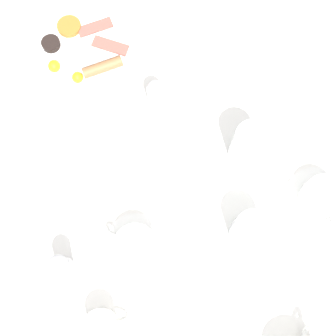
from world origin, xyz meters
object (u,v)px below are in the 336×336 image
object	(u,v)px
water_glass_tall	(249,146)
salt_grinder	(60,265)
teacup_with_saucer_right	(321,198)
napkin_folded	(79,160)
fork_by_plate	(222,77)
knife_by_plate	(176,10)
teacup_with_saucer_left	(136,246)
pepper_grinder	(156,94)
breakfast_plate	(81,54)
creamer_jug	(102,324)
water_glass_short	(250,231)

from	to	relation	value
water_glass_tall	salt_grinder	distance (m)	0.48
teacup_with_saucer_right	napkin_folded	bearing A→B (deg)	170.45
water_glass_tall	fork_by_plate	world-z (taller)	water_glass_tall
knife_by_plate	teacup_with_saucer_left	bearing A→B (deg)	-98.66
water_glass_tall	pepper_grinder	xyz separation A→B (m)	(-0.21, 0.13, -0.01)
teacup_with_saucer_left	teacup_with_saucer_right	bearing A→B (deg)	14.56
breakfast_plate	water_glass_tall	distance (m)	0.47
breakfast_plate	creamer_jug	bearing A→B (deg)	-82.89
water_glass_short	napkin_folded	distance (m)	0.42
water_glass_tall	water_glass_short	size ratio (longest dim) A/B	1.22
water_glass_tall	pepper_grinder	distance (m)	0.24
water_glass_short	napkin_folded	xyz separation A→B (m)	(-0.38, 0.17, -0.05)
pepper_grinder	salt_grinder	bearing A→B (deg)	-116.98
pepper_grinder	salt_grinder	world-z (taller)	same
teacup_with_saucer_right	pepper_grinder	distance (m)	0.44
teacup_with_saucer_left	salt_grinder	xyz separation A→B (m)	(-0.15, -0.04, 0.02)
water_glass_short	breakfast_plate	bearing A→B (deg)	131.47
salt_grinder	napkin_folded	xyz separation A→B (m)	(0.02, 0.24, -0.05)
water_glass_short	teacup_with_saucer_right	bearing A→B (deg)	25.23
napkin_folded	water_glass_tall	bearing A→B (deg)	2.59
water_glass_tall	knife_by_plate	distance (m)	0.41
breakfast_plate	teacup_with_saucer_right	size ratio (longest dim) A/B	1.90
teacup_with_saucer_right	water_glass_short	xyz separation A→B (m)	(-0.16, -0.08, 0.02)
water_glass_tall	napkin_folded	distance (m)	0.39
creamer_jug	salt_grinder	bearing A→B (deg)	127.00
water_glass_tall	salt_grinder	world-z (taller)	water_glass_tall
breakfast_plate	pepper_grinder	bearing A→B (deg)	-33.73
fork_by_plate	creamer_jug	bearing A→B (deg)	-115.12
creamer_jug	salt_grinder	xyz separation A→B (m)	(-0.09, 0.12, 0.02)
napkin_folded	teacup_with_saucer_left	bearing A→B (deg)	-55.23
salt_grinder	breakfast_plate	bearing A→B (deg)	88.87
pepper_grinder	salt_grinder	xyz separation A→B (m)	(-0.20, -0.39, 0.00)
teacup_with_saucer_right	creamer_jug	size ratio (longest dim) A/B	1.70
teacup_with_saucer_left	salt_grinder	distance (m)	0.16
teacup_with_saucer_right	salt_grinder	bearing A→B (deg)	-165.24
teacup_with_saucer_right	water_glass_tall	xyz separation A→B (m)	(-0.16, 0.11, 0.03)
fork_by_plate	knife_by_plate	world-z (taller)	same
water_glass_short	pepper_grinder	distance (m)	0.37
breakfast_plate	pepper_grinder	size ratio (longest dim) A/B	2.98
teacup_with_saucer_right	water_glass_tall	bearing A→B (deg)	145.67
fork_by_plate	pepper_grinder	bearing A→B (deg)	-157.41
water_glass_tall	fork_by_plate	size ratio (longest dim) A/B	0.81
water_glass_short	knife_by_plate	distance (m)	0.59
breakfast_plate	fork_by_plate	distance (m)	0.35
creamer_jug	napkin_folded	distance (m)	0.37
pepper_grinder	fork_by_plate	distance (m)	0.18
teacup_with_saucer_right	napkin_folded	xyz separation A→B (m)	(-0.55, 0.09, -0.02)
creamer_jug	knife_by_plate	bearing A→B (deg)	78.25
breakfast_plate	teacup_with_saucer_left	distance (m)	0.49
breakfast_plate	fork_by_plate	xyz separation A→B (m)	(0.35, -0.06, -0.01)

